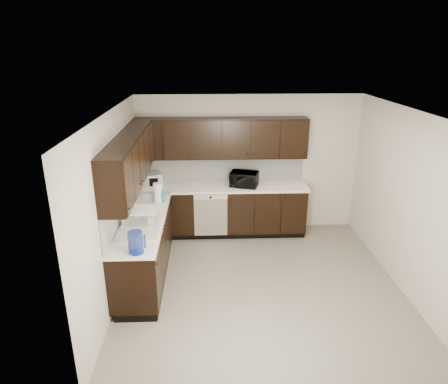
# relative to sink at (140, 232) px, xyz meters

# --- Properties ---
(floor) EXTENTS (4.00, 4.00, 0.00)m
(floor) POSITION_rel_sink_xyz_m (1.68, 0.01, -0.88)
(floor) COLOR gray
(floor) RESTS_ON ground
(ceiling) EXTENTS (4.00, 4.00, 0.00)m
(ceiling) POSITION_rel_sink_xyz_m (1.68, 0.01, 1.62)
(ceiling) COLOR white
(ceiling) RESTS_ON wall_back
(wall_back) EXTENTS (4.00, 0.02, 2.50)m
(wall_back) POSITION_rel_sink_xyz_m (1.68, 2.01, 0.37)
(wall_back) COLOR beige
(wall_back) RESTS_ON floor
(wall_left) EXTENTS (0.02, 4.00, 2.50)m
(wall_left) POSITION_rel_sink_xyz_m (-0.32, 0.01, 0.37)
(wall_left) COLOR beige
(wall_left) RESTS_ON floor
(wall_right) EXTENTS (0.02, 4.00, 2.50)m
(wall_right) POSITION_rel_sink_xyz_m (3.68, 0.01, 0.37)
(wall_right) COLOR beige
(wall_right) RESTS_ON floor
(wall_front) EXTENTS (4.00, 0.02, 2.50)m
(wall_front) POSITION_rel_sink_xyz_m (1.68, -1.99, 0.37)
(wall_front) COLOR beige
(wall_front) RESTS_ON floor
(lower_cabinets) EXTENTS (3.00, 2.80, 0.90)m
(lower_cabinets) POSITION_rel_sink_xyz_m (0.67, 1.12, -0.47)
(lower_cabinets) COLOR black
(lower_cabinets) RESTS_ON floor
(countertop) EXTENTS (3.03, 2.83, 0.04)m
(countertop) POSITION_rel_sink_xyz_m (0.67, 1.12, 0.04)
(countertop) COLOR white
(countertop) RESTS_ON lower_cabinets
(backsplash) EXTENTS (3.00, 2.80, 0.48)m
(backsplash) POSITION_rel_sink_xyz_m (0.46, 1.33, 0.30)
(backsplash) COLOR white
(backsplash) RESTS_ON countertop
(upper_cabinets) EXTENTS (3.00, 2.80, 0.70)m
(upper_cabinets) POSITION_rel_sink_xyz_m (0.58, 1.22, 0.89)
(upper_cabinets) COLOR black
(upper_cabinets) RESTS_ON wall_back
(dishwasher) EXTENTS (0.58, 0.04, 0.78)m
(dishwasher) POSITION_rel_sink_xyz_m (0.98, 1.42, -0.33)
(dishwasher) COLOR beige
(dishwasher) RESTS_ON lower_cabinets
(sink) EXTENTS (0.54, 0.82, 0.42)m
(sink) POSITION_rel_sink_xyz_m (0.00, 0.00, 0.00)
(sink) COLOR beige
(sink) RESTS_ON countertop
(microwave) EXTENTS (0.55, 0.45, 0.26)m
(microwave) POSITION_rel_sink_xyz_m (1.58, 1.67, 0.19)
(microwave) COLOR black
(microwave) RESTS_ON countertop
(soap_bottle_a) EXTENTS (0.09, 0.09, 0.19)m
(soap_bottle_a) POSITION_rel_sink_xyz_m (0.14, 0.11, 0.15)
(soap_bottle_a) COLOR gray
(soap_bottle_a) RESTS_ON countertop
(soap_bottle_b) EXTENTS (0.11, 0.11, 0.25)m
(soap_bottle_b) POSITION_rel_sink_xyz_m (-0.10, 0.34, 0.18)
(soap_bottle_b) COLOR gray
(soap_bottle_b) RESTS_ON countertop
(toaster_oven) EXTENTS (0.43, 0.38, 0.23)m
(toaster_oven) POSITION_rel_sink_xyz_m (-0.07, 1.75, 0.17)
(toaster_oven) COLOR silver
(toaster_oven) RESTS_ON countertop
(storage_bin) EXTENTS (0.50, 0.38, 0.19)m
(storage_bin) POSITION_rel_sink_xyz_m (-0.01, 0.19, 0.15)
(storage_bin) COLOR silver
(storage_bin) RESTS_ON countertop
(blue_pitcher) EXTENTS (0.21, 0.21, 0.27)m
(blue_pitcher) POSITION_rel_sink_xyz_m (0.07, -0.69, 0.20)
(blue_pitcher) COLOR navy
(blue_pitcher) RESTS_ON countertop
(teal_tumbler) EXTENTS (0.12, 0.12, 0.20)m
(teal_tumbler) POSITION_rel_sink_xyz_m (0.20, 0.97, 0.16)
(teal_tumbler) COLOR #0B7E82
(teal_tumbler) RESTS_ON countertop
(paper_towel_roll) EXTENTS (0.15, 0.15, 0.31)m
(paper_towel_roll) POSITION_rel_sink_xyz_m (0.15, 0.97, 0.21)
(paper_towel_roll) COLOR white
(paper_towel_roll) RESTS_ON countertop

